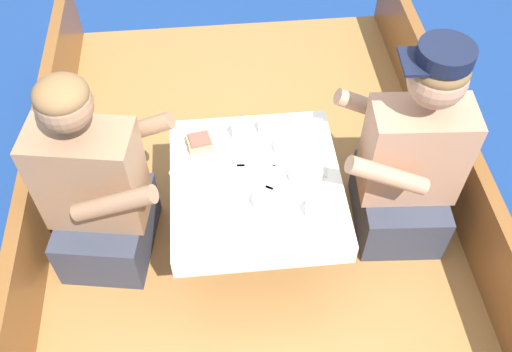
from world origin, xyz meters
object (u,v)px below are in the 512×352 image
at_px(person_starboard, 409,163).
at_px(tin_can, 266,127).
at_px(person_port, 97,192).
at_px(coffee_cup_center, 315,210).
at_px(sandwich, 200,142).
at_px(coffee_cup_starboard, 239,131).
at_px(coffee_cup_port, 262,201).

height_order(person_starboard, tin_can, person_starboard).
xyz_separation_m(person_port, tin_can, (0.71, 0.23, 0.07)).
bearing_deg(coffee_cup_center, sandwich, 137.39).
bearing_deg(tin_can, person_port, -161.91).
bearing_deg(person_port, person_starboard, 10.22).
distance_m(sandwich, coffee_cup_starboard, 0.18).
height_order(sandwich, coffee_cup_center, sandwich).
height_order(coffee_cup_port, coffee_cup_starboard, coffee_cup_starboard).
xyz_separation_m(coffee_cup_port, tin_can, (0.06, 0.39, 0.00)).
relative_size(person_port, person_starboard, 0.97).
height_order(person_starboard, coffee_cup_port, person_starboard).
distance_m(sandwich, coffee_cup_port, 0.40).
bearing_deg(tin_can, coffee_cup_starboard, -169.56).
height_order(person_port, coffee_cup_starboard, person_port).
height_order(person_port, person_starboard, person_starboard).
xyz_separation_m(sandwich, coffee_cup_center, (0.42, -0.39, -0.00)).
height_order(person_starboard, sandwich, person_starboard).
xyz_separation_m(coffee_cup_starboard, tin_can, (0.11, 0.02, -0.01)).
distance_m(person_port, person_starboard, 1.29).
distance_m(person_port, coffee_cup_center, 0.88).
xyz_separation_m(person_starboard, coffee_cup_port, (-0.63, -0.17, 0.04)).
relative_size(person_starboard, tin_can, 15.16).
bearing_deg(sandwich, coffee_cup_port, -55.28).
relative_size(person_starboard, sandwich, 8.49).
distance_m(person_starboard, coffee_cup_port, 0.66).
distance_m(coffee_cup_port, coffee_cup_center, 0.21).
xyz_separation_m(person_starboard, coffee_cup_starboard, (-0.69, 0.20, 0.05)).
bearing_deg(person_port, coffee_cup_port, -3.95).
bearing_deg(coffee_cup_port, person_port, 166.13).
bearing_deg(sandwich, tin_can, 13.54).
bearing_deg(coffee_cup_port, person_starboard, 14.84).
bearing_deg(coffee_cup_center, tin_can, 106.90).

